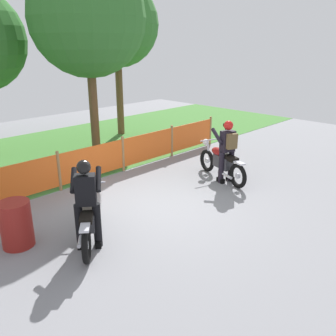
{
  "coord_description": "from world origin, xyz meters",
  "views": [
    {
      "loc": [
        -5.17,
        -5.48,
        3.57
      ],
      "look_at": [
        0.3,
        -0.15,
        0.9
      ],
      "focal_mm": 37.98,
      "sensor_mm": 36.0,
      "label": 1
    }
  ],
  "objects_px": {
    "rider_trailing": "(87,201)",
    "oil_drum": "(16,224)",
    "motorcycle_lead": "(221,162)",
    "rider_lead": "(227,148)",
    "motorcycle_trailing": "(89,218)"
  },
  "relations": [
    {
      "from": "rider_trailing",
      "to": "oil_drum",
      "type": "xyz_separation_m",
      "value": [
        -0.92,
        0.97,
        -0.48
      ]
    },
    {
      "from": "motorcycle_trailing",
      "to": "oil_drum",
      "type": "xyz_separation_m",
      "value": [
        -1.04,
        0.81,
        -0.03
      ]
    },
    {
      "from": "rider_lead",
      "to": "oil_drum",
      "type": "xyz_separation_m",
      "value": [
        -5.4,
        0.85,
        -0.51
      ]
    },
    {
      "from": "motorcycle_lead",
      "to": "motorcycle_trailing",
      "type": "height_order",
      "value": "motorcycle_lead"
    },
    {
      "from": "rider_lead",
      "to": "oil_drum",
      "type": "relative_size",
      "value": 1.92
    },
    {
      "from": "motorcycle_trailing",
      "to": "rider_lead",
      "type": "bearing_deg",
      "value": -51.93
    },
    {
      "from": "rider_lead",
      "to": "oil_drum",
      "type": "distance_m",
      "value": 5.49
    },
    {
      "from": "motorcycle_lead",
      "to": "oil_drum",
      "type": "bearing_deg",
      "value": 101.72
    },
    {
      "from": "motorcycle_trailing",
      "to": "oil_drum",
      "type": "bearing_deg",
      "value": 90.8
    },
    {
      "from": "rider_lead",
      "to": "rider_trailing",
      "type": "distance_m",
      "value": 4.48
    },
    {
      "from": "rider_lead",
      "to": "motorcycle_trailing",
      "type": "bearing_deg",
      "value": 107.78
    },
    {
      "from": "motorcycle_lead",
      "to": "rider_lead",
      "type": "height_order",
      "value": "rider_lead"
    },
    {
      "from": "motorcycle_lead",
      "to": "rider_lead",
      "type": "distance_m",
      "value": 0.52
    },
    {
      "from": "motorcycle_lead",
      "to": "motorcycle_trailing",
      "type": "distance_m",
      "value": 4.43
    },
    {
      "from": "motorcycle_lead",
      "to": "rider_lead",
      "type": "xyz_separation_m",
      "value": [
        -0.07,
        -0.22,
        0.47
      ]
    }
  ]
}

